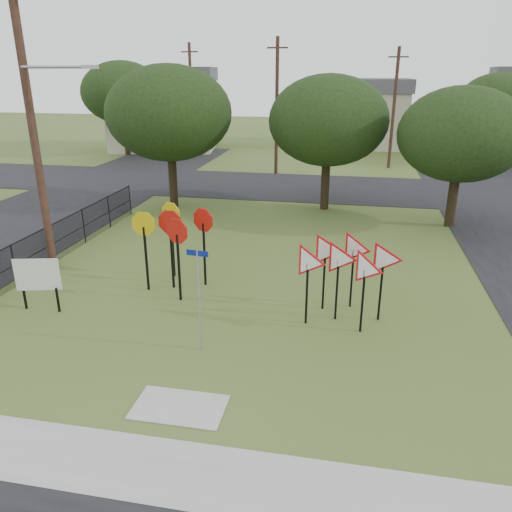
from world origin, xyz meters
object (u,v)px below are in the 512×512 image
(yield_sign_cluster, at_px, (345,261))
(info_board, at_px, (38,277))
(stop_sign_cluster, at_px, (173,231))
(street_name_sign, at_px, (199,294))

(yield_sign_cluster, xyz_separation_m, info_board, (-9.02, -1.24, -0.70))
(stop_sign_cluster, bearing_deg, info_board, -144.72)
(yield_sign_cluster, distance_m, info_board, 9.13)
(street_name_sign, height_order, yield_sign_cluster, street_name_sign)
(street_name_sign, relative_size, info_board, 1.65)
(yield_sign_cluster, height_order, info_board, yield_sign_cluster)
(street_name_sign, distance_m, yield_sign_cluster, 4.38)
(street_name_sign, bearing_deg, yield_sign_cluster, 35.12)
(street_name_sign, height_order, info_board, street_name_sign)
(yield_sign_cluster, bearing_deg, stop_sign_cluster, 167.88)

